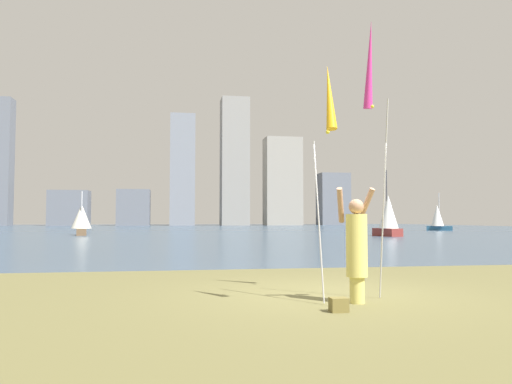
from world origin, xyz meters
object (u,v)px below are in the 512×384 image
person (356,246)px  sailboat_4 (81,219)px  kite_flag_left (329,104)px  kite_flag_right (370,70)px  sailboat_3 (438,217)px  sailboat_2 (388,217)px  bag (339,305)px

person → sailboat_4: bearing=98.8°
kite_flag_left → person: bearing=33.8°
kite_flag_left → sailboat_4: size_ratio=1.00×
person → kite_flag_right: kite_flag_right is taller
person → kite_flag_right: 3.10m
sailboat_3 → person: bearing=-120.8°
kite_flag_right → kite_flag_left: bearing=-136.1°
sailboat_2 → sailboat_4: size_ratio=1.42×
bag → sailboat_2: bearing=64.4°
kite_flag_right → bag: kite_flag_right is taller
sailboat_4 → kite_flag_left: bearing=-75.2°
kite_flag_left → sailboat_4: (-9.40, 35.65, -1.71)m
sailboat_2 → sailboat_4: bearing=164.1°
sailboat_3 → sailboat_2: bearing=-128.6°
person → sailboat_3: bearing=52.2°
kite_flag_left → bag: (0.03, -0.28, -2.88)m
kite_flag_right → person: bearing=-128.6°
person → kite_flag_left: 2.21m
kite_flag_right → bag: bearing=-128.7°
bag → sailboat_4: size_ratio=0.07×
sailboat_2 → person: bearing=-115.3°
sailboat_2 → sailboat_4: (-23.48, 6.67, -0.22)m
kite_flag_left → sailboat_4: bearing=104.8°
kite_flag_right → bag: 4.12m
sailboat_3 → kite_flag_right: bearing=-120.7°
sailboat_2 → sailboat_3: bearing=51.4°
kite_flag_left → bag: size_ratio=14.74×
kite_flag_left → kite_flag_right: kite_flag_right is taller
sailboat_4 → person: bearing=-74.3°
sailboat_2 → kite_flag_right: bearing=-114.9°
sailboat_2 → sailboat_4: sailboat_2 is taller
person → sailboat_4: (-9.94, 35.29, 0.40)m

